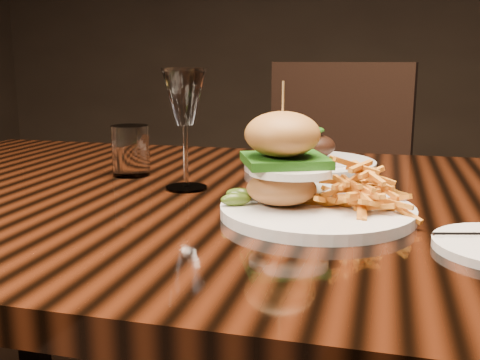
% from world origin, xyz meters
% --- Properties ---
extents(dining_table, '(1.60, 0.90, 0.75)m').
position_xyz_m(dining_table, '(0.00, 0.00, 0.67)').
color(dining_table, black).
rests_on(dining_table, ground).
extents(burger_plate, '(0.26, 0.26, 0.18)m').
position_xyz_m(burger_plate, '(0.07, -0.10, 0.80)').
color(burger_plate, silver).
rests_on(burger_plate, dining_table).
extents(ramekin, '(0.08, 0.08, 0.03)m').
position_xyz_m(ramekin, '(0.08, -0.06, 0.76)').
color(ramekin, silver).
rests_on(ramekin, dining_table).
extents(wine_glass, '(0.07, 0.07, 0.19)m').
position_xyz_m(wine_glass, '(-0.15, 0.01, 0.89)').
color(wine_glass, white).
rests_on(wine_glass, dining_table).
extents(water_tumbler, '(0.07, 0.07, 0.09)m').
position_xyz_m(water_tumbler, '(-0.28, 0.09, 0.80)').
color(water_tumbler, white).
rests_on(water_tumbler, dining_table).
extents(far_dish, '(0.25, 0.25, 0.08)m').
position_xyz_m(far_dish, '(0.02, 0.23, 0.77)').
color(far_dish, silver).
rests_on(far_dish, dining_table).
extents(chair_far, '(0.54, 0.54, 0.95)m').
position_xyz_m(chair_far, '(-0.00, 0.89, 0.54)').
color(chair_far, black).
rests_on(chair_far, ground).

